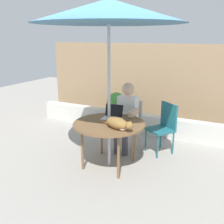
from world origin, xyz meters
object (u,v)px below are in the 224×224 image
at_px(patio_table, 109,126).
at_px(chair_occupied, 130,120).
at_px(potted_plant_near_fence, 116,106).
at_px(chair_empty, 164,124).
at_px(patio_umbrella, 109,11).
at_px(laptop, 113,114).
at_px(person_seated, 126,113).
at_px(cat, 118,124).

distance_m(patio_table, chair_occupied, 0.84).
bearing_deg(potted_plant_near_fence, chair_empty, -33.96).
distance_m(patio_umbrella, laptop, 1.58).
relative_size(patio_umbrella, potted_plant_near_fence, 3.20).
bearing_deg(patio_table, chair_occupied, 90.00).
distance_m(person_seated, laptop, 0.43).
xyz_separation_m(patio_umbrella, chair_occupied, (0.00, 0.82, -1.81)).
xyz_separation_m(patio_table, person_seated, (-0.00, 0.67, 0.03)).
distance_m(patio_umbrella, chair_occupied, 1.99).
xyz_separation_m(laptop, potted_plant_near_fence, (-0.68, 1.55, -0.32)).
bearing_deg(laptop, potted_plant_near_fence, 113.71).
distance_m(patio_table, person_seated, 0.67).
relative_size(person_seated, cat, 1.99).
distance_m(patio_table, chair_empty, 1.10).
bearing_deg(potted_plant_near_fence, laptop, -66.29).
bearing_deg(chair_empty, person_seated, -161.10).
height_order(patio_umbrella, chair_occupied, patio_umbrella).
relative_size(chair_occupied, potted_plant_near_fence, 1.14).
height_order(cat, potted_plant_near_fence, cat).
relative_size(laptop, potted_plant_near_fence, 0.41).
bearing_deg(potted_plant_near_fence, patio_umbrella, -67.72).
bearing_deg(patio_umbrella, cat, -37.13).
height_order(laptop, cat, laptop).
distance_m(chair_empty, person_seated, 0.69).
relative_size(patio_table, potted_plant_near_fence, 1.43).
height_order(patio_table, laptop, laptop).
height_order(patio_table, chair_empty, chair_empty).
height_order(chair_occupied, potted_plant_near_fence, chair_occupied).
relative_size(cat, potted_plant_near_fence, 0.79).
distance_m(person_seated, cat, 0.90).
relative_size(chair_empty, person_seated, 0.72).
xyz_separation_m(chair_occupied, chair_empty, (0.63, 0.06, 0.00)).
bearing_deg(chair_occupied, laptop, -95.85).
relative_size(patio_umbrella, laptop, 7.79).
distance_m(patio_table, cat, 0.34).
xyz_separation_m(patio_table, chair_occupied, (0.00, 0.82, -0.14)).
relative_size(patio_table, cat, 1.80).
distance_m(laptop, cat, 0.54).
distance_m(chair_occupied, person_seated, 0.23).
distance_m(patio_umbrella, chair_empty, 2.11).
height_order(patio_umbrella, cat, patio_umbrella).
bearing_deg(person_seated, patio_umbrella, -90.00).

